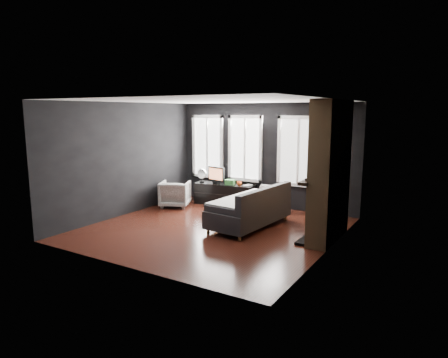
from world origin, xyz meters
The scene contains 18 objects.
floor centered at (0.00, 0.00, 0.00)m, with size 5.00×5.00×0.00m, color black.
ceiling centered at (0.00, 0.00, 2.70)m, with size 5.00×5.00×0.00m, color white.
wall_back centered at (0.00, 2.50, 1.35)m, with size 5.00×0.02×2.70m, color black.
wall_left centered at (-2.50, 0.00, 1.35)m, with size 0.02×5.00×2.70m, color black.
wall_right centered at (2.50, 0.00, 1.35)m, with size 0.02×5.00×2.70m, color black.
windows centered at (-0.45, 2.46, 2.38)m, with size 4.00×0.16×1.76m, color white, non-canonical shape.
fireplace centered at (2.30, 0.60, 1.35)m, with size 0.70×1.62×2.70m, color #93724C, non-canonical shape.
sofa centered at (0.56, 0.60, 0.45)m, with size 1.05×2.11×0.91m, color black, non-canonical shape.
stripe_pillow centered at (0.83, 1.03, 0.65)m, with size 0.09×0.37×0.37m, color gray.
armchair centered at (-1.95, 1.19, 0.37)m, with size 0.73×0.68×0.75m, color white.
media_console centered at (-0.96, 2.10, 0.28)m, with size 1.64×0.51×0.56m, color black, non-canonical shape.
monitor centered at (-1.20, 2.05, 0.82)m, with size 0.57×0.12×0.51m, color black, non-canonical shape.
desk_fan centered at (-1.64, 2.00, 0.75)m, with size 0.26×0.26×0.38m, color #979797, non-canonical shape.
mug centered at (-0.52, 2.10, 0.63)m, with size 0.13×0.10×0.13m, color #E1561D.
book centered at (-0.40, 2.20, 0.68)m, with size 0.17×0.02×0.23m, color #B5A88B.
storage_box centered at (-0.79, 2.07, 0.63)m, with size 0.24×0.15×0.13m, color #2E6C2F.
mantel_vase centered at (2.05, 1.05, 1.33)m, with size 0.20×0.21×0.20m, color gold.
mantel_clock centered at (2.05, 0.05, 1.25)m, with size 0.11×0.11×0.04m, color black.
Camera 1 is at (4.47, -6.92, 2.49)m, focal length 32.00 mm.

